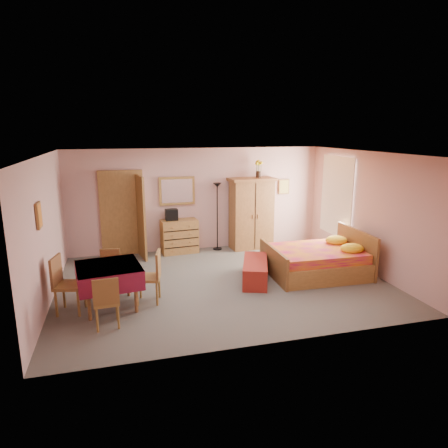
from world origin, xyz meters
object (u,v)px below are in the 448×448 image
object	(u,v)px
chair_west	(70,285)
stereo	(171,215)
bed	(316,253)
chair_south	(106,301)
chest_of_drawers	(179,236)
chair_east	(148,277)
wall_mirror	(177,191)
sunflower_vase	(258,169)
dining_table	(110,287)
bench	(255,271)
wardrobe	(251,213)
floor_lamp	(217,217)
chair_north	(110,272)

from	to	relation	value
chair_west	stereo	bearing A→B (deg)	156.60
bed	chair_west	bearing A→B (deg)	-171.54
chair_south	chest_of_drawers	bearing A→B (deg)	60.91
chair_south	chair_east	xyz separation A→B (m)	(0.71, 0.77, 0.04)
wall_mirror	sunflower_vase	bearing A→B (deg)	-6.46
bed	dining_table	size ratio (longest dim) A/B	1.92
dining_table	bench	bearing A→B (deg)	10.58
wardrobe	chair_south	bearing A→B (deg)	-139.68
wall_mirror	bed	world-z (taller)	wall_mirror
chest_of_drawers	bench	bearing A→B (deg)	-67.62
dining_table	stereo	bearing A→B (deg)	62.79
chair_south	chair_west	bearing A→B (deg)	127.79
stereo	chest_of_drawers	bearing A→B (deg)	-7.30
stereo	floor_lamp	size ratio (longest dim) A/B	0.17
wall_mirror	bench	xyz separation A→B (m)	(1.20, -2.54, -1.34)
floor_lamp	wall_mirror	bearing A→B (deg)	169.96
sunflower_vase	dining_table	distance (m)	5.01
floor_lamp	chair_south	distance (m)	4.53
chair_east	sunflower_vase	bearing A→B (deg)	-35.04
floor_lamp	bench	xyz separation A→B (m)	(0.21, -2.37, -0.66)
wall_mirror	chair_east	xyz separation A→B (m)	(-1.00, -3.02, -1.08)
floor_lamp	chair_east	bearing A→B (deg)	-125.06
sunflower_vase	bench	world-z (taller)	sunflower_vase
bench	chair_north	distance (m)	2.88
wardrobe	chest_of_drawers	bearing A→B (deg)	174.40
sunflower_vase	floor_lamp	bearing A→B (deg)	178.23
wall_mirror	stereo	distance (m)	0.62
wardrobe	dining_table	world-z (taller)	wardrobe
bed	chair_west	distance (m)	4.92
wall_mirror	chair_north	world-z (taller)	wall_mirror
stereo	bed	xyz separation A→B (m)	(2.76, -2.32, -0.52)
bed	bench	distance (m)	1.40
dining_table	chair_south	size ratio (longest dim) A/B	1.22
wall_mirror	chair_south	xyz separation A→B (m)	(-1.71, -3.79, -1.12)
chair_east	floor_lamp	bearing A→B (deg)	-22.49
floor_lamp	bench	distance (m)	2.46
sunflower_vase	chair_south	xyz separation A→B (m)	(-3.78, -3.58, -1.64)
wall_mirror	bed	size ratio (longest dim) A/B	0.45
chair_west	chest_of_drawers	bearing A→B (deg)	154.12
stereo	chair_south	world-z (taller)	stereo
wall_mirror	chest_of_drawers	bearing A→B (deg)	-90.70
chair_north	chair_east	distance (m)	0.92
wardrobe	sunflower_vase	bearing A→B (deg)	10.10
chair_south	chair_east	size ratio (longest dim) A/B	0.91
stereo	bench	bearing A→B (deg)	-59.56
wall_mirror	bed	xyz separation A→B (m)	(2.58, -2.51, -1.08)
floor_lamp	chair_south	world-z (taller)	floor_lamp
dining_table	sunflower_vase	bearing A→B (deg)	37.47
chest_of_drawers	stereo	xyz separation A→B (m)	(-0.18, 0.02, 0.56)
bed	dining_table	bearing A→B (deg)	-170.83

